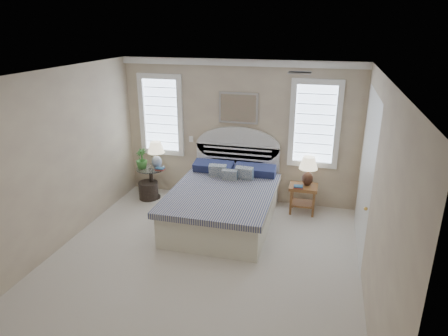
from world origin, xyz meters
TOP-DOWN VIEW (x-y plane):
  - floor at (0.00, 0.00)m, footprint 4.50×5.00m
  - ceiling at (0.00, 0.00)m, footprint 4.50×5.00m
  - wall_back at (0.00, 2.50)m, footprint 4.50×0.02m
  - wall_left at (-2.25, 0.00)m, footprint 0.02×5.00m
  - wall_right at (2.25, 0.00)m, footprint 0.02×5.00m
  - crown_molding at (0.00, 2.46)m, footprint 4.50×0.08m
  - hvac_vent at (1.20, 0.80)m, footprint 0.30×0.20m
  - switch_plate at (-0.95, 2.48)m, footprint 0.08×0.01m
  - window_left at (-1.55, 2.48)m, footprint 0.90×0.06m
  - window_right at (1.40, 2.48)m, footprint 0.90×0.06m
  - painting at (0.00, 2.46)m, footprint 0.74×0.04m
  - closet_door at (2.23, 1.20)m, footprint 0.02×1.80m
  - bed at (0.00, 1.46)m, footprint 1.72×2.28m
  - side_table_left at (-1.65, 2.05)m, footprint 0.56×0.56m
  - nightstand_right at (1.30, 2.15)m, footprint 0.50×0.40m
  - floor_pot at (-1.71, 2.00)m, footprint 0.42×0.42m
  - lamp_left at (-1.54, 2.12)m, footprint 0.42×0.42m
  - lamp_right at (1.35, 2.21)m, footprint 0.35×0.35m
  - potted_plant at (-1.81, 2.00)m, footprint 0.27×0.27m
  - books_left at (-1.43, 2.00)m, footprint 0.18×0.14m
  - books_right at (1.21, 2.01)m, footprint 0.18×0.14m

SIDE VIEW (x-z plane):
  - floor at x=0.00m, z-range -0.01..0.01m
  - floor_pot at x=-1.71m, z-range 0.00..0.35m
  - bed at x=0.00m, z-range -0.35..1.12m
  - nightstand_right at x=1.30m, z-range 0.12..0.65m
  - side_table_left at x=-1.65m, z-range 0.07..0.70m
  - books_right at x=1.21m, z-range 0.53..0.58m
  - books_left at x=-1.43m, z-range 0.63..0.67m
  - potted_plant at x=-1.81m, z-range 0.63..1.02m
  - lamp_right at x=1.35m, z-range 0.59..1.13m
  - lamp_left at x=-1.54m, z-range 0.69..1.22m
  - switch_plate at x=-0.95m, z-range 1.09..1.21m
  - closet_door at x=2.23m, z-range 0.00..2.40m
  - wall_back at x=0.00m, z-range 0.00..2.70m
  - wall_left at x=-2.25m, z-range 0.00..2.70m
  - wall_right at x=2.25m, z-range 0.00..2.70m
  - window_left at x=-1.55m, z-range 0.80..2.40m
  - window_right at x=1.40m, z-range 0.80..2.40m
  - painting at x=0.00m, z-range 1.53..2.11m
  - crown_molding at x=0.00m, z-range 2.58..2.70m
  - hvac_vent at x=1.20m, z-range 2.67..2.69m
  - ceiling at x=0.00m, z-range 2.70..2.71m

